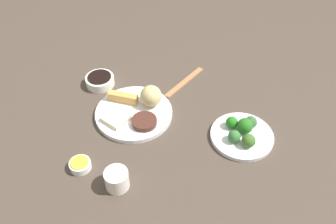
# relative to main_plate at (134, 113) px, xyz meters

# --- Properties ---
(tabletop) EXTENTS (2.20, 2.20, 0.02)m
(tabletop) POSITION_rel_main_plate_xyz_m (-0.04, -0.04, -0.02)
(tabletop) COLOR #453A31
(tabletop) RESTS_ON ground
(main_plate) EXTENTS (0.26, 0.26, 0.02)m
(main_plate) POSITION_rel_main_plate_xyz_m (0.00, 0.00, 0.00)
(main_plate) COLOR white
(main_plate) RESTS_ON tabletop
(rice_scoop) EXTENTS (0.07, 0.07, 0.07)m
(rice_scoop) POSITION_rel_main_plate_xyz_m (-0.04, -0.05, 0.04)
(rice_scoop) COLOR tan
(rice_scoop) RESTS_ON main_plate
(spring_roll) EXTENTS (0.10, 0.03, 0.03)m
(spring_roll) POSITION_rel_main_plate_xyz_m (0.05, -0.04, 0.02)
(spring_roll) COLOR tan
(spring_roll) RESTS_ON main_plate
(crab_rangoon_wonton) EXTENTS (0.09, 0.09, 0.01)m
(crab_rangoon_wonton) POSITION_rel_main_plate_xyz_m (0.04, 0.05, 0.02)
(crab_rangoon_wonton) COLOR beige
(crab_rangoon_wonton) RESTS_ON main_plate
(stir_fry_heap) EXTENTS (0.08, 0.08, 0.02)m
(stir_fry_heap) POSITION_rel_main_plate_xyz_m (-0.05, 0.04, 0.02)
(stir_fry_heap) COLOR #48271E
(stir_fry_heap) RESTS_ON main_plate
(broccoli_plate) EXTENTS (0.20, 0.20, 0.01)m
(broccoli_plate) POSITION_rel_main_plate_xyz_m (-0.36, -0.02, -0.00)
(broccoli_plate) COLOR white
(broccoli_plate) RESTS_ON tabletop
(broccoli_floret_0) EXTENTS (0.05, 0.05, 0.05)m
(broccoli_floret_0) POSITION_rel_main_plate_xyz_m (-0.36, -0.03, 0.03)
(broccoli_floret_0) COLOR #256A1F
(broccoli_floret_0) RESTS_ON broccoli_plate
(broccoli_floret_1) EXTENTS (0.04, 0.04, 0.04)m
(broccoli_floret_1) POSITION_rel_main_plate_xyz_m (-0.38, 0.02, 0.03)
(broccoli_floret_1) COLOR #3C6425
(broccoli_floret_1) RESTS_ON broccoli_plate
(broccoli_floret_2) EXTENTS (0.04, 0.04, 0.04)m
(broccoli_floret_2) POSITION_rel_main_plate_xyz_m (-0.32, -0.04, 0.03)
(broccoli_floret_2) COLOR #22741D
(broccoli_floret_2) RESTS_ON broccoli_plate
(broccoli_floret_3) EXTENTS (0.04, 0.04, 0.04)m
(broccoli_floret_3) POSITION_rel_main_plate_xyz_m (-0.34, 0.01, 0.03)
(broccoli_floret_3) COLOR #356F34
(broccoli_floret_3) RESTS_ON broccoli_plate
(broccoli_floret_4) EXTENTS (0.04, 0.04, 0.04)m
(broccoli_floret_4) POSITION_rel_main_plate_xyz_m (-0.38, -0.06, 0.03)
(broccoli_floret_4) COLOR #385C35
(broccoli_floret_4) RESTS_ON broccoli_plate
(soy_sauce_bowl) EXTENTS (0.10, 0.10, 0.03)m
(soy_sauce_bowl) POSITION_rel_main_plate_xyz_m (0.18, -0.11, 0.01)
(soy_sauce_bowl) COLOR white
(soy_sauce_bowl) RESTS_ON tabletop
(soy_sauce_bowl_liquid) EXTENTS (0.08, 0.08, 0.00)m
(soy_sauce_bowl_liquid) POSITION_rel_main_plate_xyz_m (0.18, -0.11, 0.03)
(soy_sauce_bowl_liquid) COLOR black
(soy_sauce_bowl_liquid) RESTS_ON soy_sauce_bowl
(sauce_ramekin_hot_mustard) EXTENTS (0.06, 0.06, 0.02)m
(sauce_ramekin_hot_mustard) POSITION_rel_main_plate_xyz_m (0.06, 0.25, 0.00)
(sauce_ramekin_hot_mustard) COLOR white
(sauce_ramekin_hot_mustard) RESTS_ON tabletop
(sauce_ramekin_hot_mustard_liquid) EXTENTS (0.05, 0.05, 0.00)m
(sauce_ramekin_hot_mustard_liquid) POSITION_rel_main_plate_xyz_m (0.06, 0.25, 0.02)
(sauce_ramekin_hot_mustard_liquid) COLOR yellow
(sauce_ramekin_hot_mustard_liquid) RESTS_ON sauce_ramekin_hot_mustard
(teacup) EXTENTS (0.07, 0.07, 0.06)m
(teacup) POSITION_rel_main_plate_xyz_m (-0.07, 0.27, 0.02)
(teacup) COLOR white
(teacup) RESTS_ON tabletop
(chopsticks_pair) EXTENTS (0.09, 0.20, 0.01)m
(chopsticks_pair) POSITION_rel_main_plate_xyz_m (-0.11, -0.21, -0.00)
(chopsticks_pair) COLOR #A17148
(chopsticks_pair) RESTS_ON tabletop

